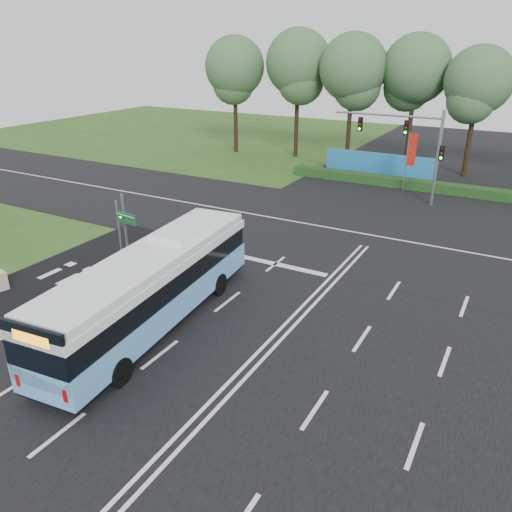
{
  "coord_description": "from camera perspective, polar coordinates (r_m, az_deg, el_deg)",
  "views": [
    {
      "loc": [
        8.06,
        -17.6,
        11.36
      ],
      "look_at": [
        -2.87,
        2.0,
        1.74
      ],
      "focal_mm": 35.0,
      "sensor_mm": 36.0,
      "label": 1
    }
  ],
  "objects": [
    {
      "name": "utility_cabinet",
      "position": [
        27.78,
        -27.13,
        -2.56
      ],
      "size": [
        0.69,
        0.62,
        0.98
      ],
      "primitive_type": "cube",
      "rotation": [
        0.0,
        0.0,
        -0.25
      ],
      "color": "#B5AE92",
      "rests_on": "ground"
    },
    {
      "name": "kerb_strip",
      "position": [
        25.9,
        -19.81,
        -4.16
      ],
      "size": [
        0.25,
        18.0,
        0.12
      ],
      "primitive_type": "cube",
      "color": "gray",
      "rests_on": "ground"
    },
    {
      "name": "street_sign",
      "position": [
        27.23,
        -14.98,
        3.19
      ],
      "size": [
        1.47,
        0.28,
        3.8
      ],
      "rotation": [
        0.0,
        0.0,
        -0.13
      ],
      "color": "gray",
      "rests_on": "ground"
    },
    {
      "name": "road_main",
      "position": [
        22.43,
        3.94,
        -7.23
      ],
      "size": [
        20.0,
        120.0,
        0.04
      ],
      "primitive_type": "cube",
      "color": "black",
      "rests_on": "ground"
    },
    {
      "name": "traffic_light_gantry",
      "position": [
        39.47,
        17.65,
        12.38
      ],
      "size": [
        8.41,
        0.28,
        7.0
      ],
      "color": "gray",
      "rests_on": "ground"
    },
    {
      "name": "eucalyptus_row",
      "position": [
        50.21,
        19.71,
        18.74
      ],
      "size": [
        53.86,
        8.43,
        12.86
      ],
      "color": "black",
      "rests_on": "ground"
    },
    {
      "name": "banner_flag_mid",
      "position": [
        42.8,
        17.23,
        11.14
      ],
      "size": [
        0.72,
        0.14,
        4.86
      ],
      "rotation": [
        0.0,
        0.0,
        0.12
      ],
      "color": "gray",
      "rests_on": "ground"
    },
    {
      "name": "hedge",
      "position": [
        44.24,
        17.88,
        7.74
      ],
      "size": [
        22.0,
        1.2,
        0.8
      ],
      "primitive_type": "cube",
      "color": "#133613",
      "rests_on": "ground"
    },
    {
      "name": "city_bus",
      "position": [
        21.59,
        -11.73,
        -3.49
      ],
      "size": [
        3.87,
        12.94,
        3.66
      ],
      "rotation": [
        0.0,
        0.0,
        0.1
      ],
      "color": "#609DDF",
      "rests_on": "ground"
    },
    {
      "name": "pedestrian_signal",
      "position": [
        28.27,
        -14.8,
        3.37
      ],
      "size": [
        0.32,
        0.44,
        3.91
      ],
      "rotation": [
        0.0,
        0.0,
        0.04
      ],
      "color": "gray",
      "rests_on": "ground"
    },
    {
      "name": "blue_hoarding",
      "position": [
        47.32,
        13.88,
        10.02
      ],
      "size": [
        10.0,
        0.3,
        2.2
      ],
      "primitive_type": "cube",
      "color": "#2174B4",
      "rests_on": "ground"
    },
    {
      "name": "ground",
      "position": [
        22.44,
        3.94,
        -7.27
      ],
      "size": [
        120.0,
        120.0,
        0.0
      ],
      "primitive_type": "plane",
      "color": "#2B511B",
      "rests_on": "ground"
    },
    {
      "name": "road_cross",
      "position": [
        32.7,
        13.04,
        2.3
      ],
      "size": [
        120.0,
        14.0,
        0.05
      ],
      "primitive_type": "cube",
      "color": "black",
      "rests_on": "ground"
    },
    {
      "name": "bike_path",
      "position": [
        27.64,
        -23.14,
        -3.0
      ],
      "size": [
        5.0,
        18.0,
        0.06
      ],
      "primitive_type": "cube",
      "color": "black",
      "rests_on": "ground"
    }
  ]
}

